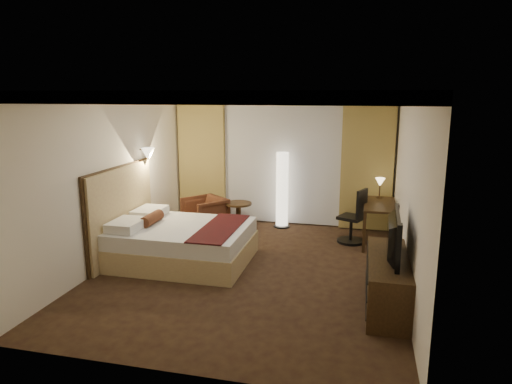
% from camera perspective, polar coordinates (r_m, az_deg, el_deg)
% --- Properties ---
extents(floor, '(4.50, 5.50, 0.01)m').
position_cam_1_polar(floor, '(7.16, -0.75, -9.70)').
color(floor, black).
rests_on(floor, ground).
extents(ceiling, '(4.50, 5.50, 0.01)m').
position_cam_1_polar(ceiling, '(6.64, -0.82, 12.45)').
color(ceiling, white).
rests_on(ceiling, back_wall).
extents(back_wall, '(4.50, 0.02, 2.70)m').
position_cam_1_polar(back_wall, '(9.43, 3.33, 4.14)').
color(back_wall, white).
rests_on(back_wall, floor).
extents(left_wall, '(0.02, 5.50, 2.70)m').
position_cam_1_polar(left_wall, '(7.64, -17.39, 1.68)').
color(left_wall, white).
rests_on(left_wall, floor).
extents(right_wall, '(0.02, 5.50, 2.70)m').
position_cam_1_polar(right_wall, '(6.60, 18.50, 0.02)').
color(right_wall, white).
rests_on(right_wall, floor).
extents(crown_molding, '(4.50, 5.50, 0.12)m').
position_cam_1_polar(crown_molding, '(6.64, -0.82, 11.93)').
color(crown_molding, black).
rests_on(crown_molding, ceiling).
extents(soffit, '(4.50, 0.50, 0.20)m').
position_cam_1_polar(soffit, '(9.09, 3.14, 11.75)').
color(soffit, white).
rests_on(soffit, ceiling).
extents(curtain_sheer, '(2.48, 0.04, 2.45)m').
position_cam_1_polar(curtain_sheer, '(9.36, 3.23, 3.47)').
color(curtain_sheer, silver).
rests_on(curtain_sheer, back_wall).
extents(curtain_left_drape, '(1.00, 0.14, 2.45)m').
position_cam_1_polar(curtain_left_drape, '(9.75, -6.73, 3.75)').
color(curtain_left_drape, tan).
rests_on(curtain_left_drape, back_wall).
extents(curtain_right_drape, '(1.00, 0.14, 2.45)m').
position_cam_1_polar(curtain_right_drape, '(9.16, 13.70, 2.94)').
color(curtain_right_drape, tan).
rests_on(curtain_right_drape, back_wall).
extents(wall_sconce, '(0.24, 0.24, 0.24)m').
position_cam_1_polar(wall_sconce, '(8.32, -13.32, 4.62)').
color(wall_sconce, white).
rests_on(wall_sconce, left_wall).
extents(bed, '(2.10, 1.64, 0.61)m').
position_cam_1_polar(bed, '(7.49, -9.09, -6.34)').
color(bed, white).
rests_on(bed, floor).
extents(headboard, '(0.12, 1.94, 1.50)m').
position_cam_1_polar(headboard, '(7.83, -16.41, -2.51)').
color(headboard, tan).
rests_on(headboard, floor).
extents(armchair, '(0.99, 0.98, 0.74)m').
position_cam_1_polar(armchair, '(9.06, -6.42, -2.57)').
color(armchair, '#4F2617').
rests_on(armchair, floor).
extents(side_table, '(0.52, 0.52, 0.57)m').
position_cam_1_polar(side_table, '(9.03, -2.20, -3.11)').
color(side_table, black).
rests_on(side_table, floor).
extents(floor_lamp, '(0.33, 0.33, 1.55)m').
position_cam_1_polar(floor_lamp, '(9.18, 3.29, 0.26)').
color(floor_lamp, white).
rests_on(floor_lamp, floor).
extents(desk, '(0.55, 1.21, 0.75)m').
position_cam_1_polar(desk, '(8.54, 15.08, -3.83)').
color(desk, black).
rests_on(desk, floor).
extents(desk_lamp, '(0.18, 0.18, 0.34)m').
position_cam_1_polar(desk_lamp, '(8.85, 15.20, 0.37)').
color(desk_lamp, '#FFD899').
rests_on(desk_lamp, desk).
extents(office_chair, '(0.64, 0.64, 1.02)m').
position_cam_1_polar(office_chair, '(8.45, 11.85, -2.89)').
color(office_chair, black).
rests_on(office_chair, floor).
extents(dresser, '(0.50, 1.66, 0.65)m').
position_cam_1_polar(dresser, '(6.17, 16.07, -10.69)').
color(dresser, black).
rests_on(dresser, floor).
extents(television, '(0.66, 1.11, 0.14)m').
position_cam_1_polar(television, '(5.95, 16.15, -5.01)').
color(television, black).
rests_on(television, dresser).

